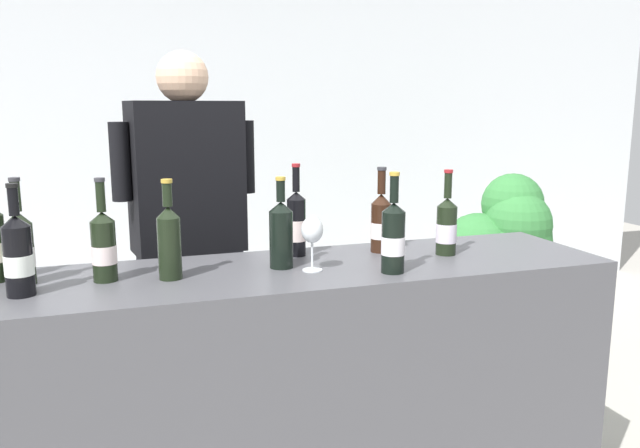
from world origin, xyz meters
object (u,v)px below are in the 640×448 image
(wine_bottle_2, at_px, (104,246))
(person_server, at_px, (190,265))
(wine_bottle_7, at_px, (20,248))
(wine_bottle_0, at_px, (169,240))
(wine_bottle_9, at_px, (381,222))
(potted_shrub, at_px, (502,248))
(wine_bottle_8, at_px, (281,233))
(wine_bottle_6, at_px, (296,223))
(wine_bottle_1, at_px, (446,226))
(wine_bottle_3, at_px, (393,237))
(wine_glass, at_px, (312,232))
(wine_bottle_4, at_px, (18,255))

(wine_bottle_2, relative_size, person_server, 0.19)
(wine_bottle_2, distance_m, wine_bottle_7, 0.25)
(wine_bottle_0, distance_m, wine_bottle_9, 0.82)
(potted_shrub, bearing_deg, wine_bottle_2, -156.59)
(wine_bottle_8, distance_m, wine_bottle_9, 0.44)
(wine_bottle_6, distance_m, person_server, 0.64)
(wine_bottle_6, distance_m, potted_shrub, 1.70)
(potted_shrub, bearing_deg, wine_bottle_9, -143.87)
(wine_bottle_1, xyz_separation_m, wine_bottle_3, (-0.30, -0.18, 0.01))
(wine_glass, relative_size, person_server, 0.11)
(wine_bottle_4, distance_m, wine_glass, 0.91)
(wine_bottle_4, height_order, wine_bottle_9, wine_bottle_4)
(wine_glass, bearing_deg, potted_shrub, 34.67)
(potted_shrub, bearing_deg, wine_bottle_0, -153.50)
(wine_bottle_7, bearing_deg, wine_bottle_2, -9.26)
(wine_bottle_8, relative_size, person_server, 0.18)
(wine_bottle_1, height_order, person_server, person_server)
(wine_bottle_3, distance_m, wine_bottle_9, 0.31)
(person_server, height_order, potted_shrub, person_server)
(wine_bottle_2, xyz_separation_m, wine_bottle_8, (0.59, -0.01, 0.01))
(wine_bottle_4, xyz_separation_m, wine_bottle_8, (0.82, 0.08, 0.00))
(potted_shrub, bearing_deg, wine_bottle_4, -156.87)
(wine_bottle_8, xyz_separation_m, wine_glass, (0.09, -0.07, 0.01))
(wine_bottle_7, bearing_deg, wine_bottle_6, 6.37)
(wine_bottle_6, relative_size, potted_shrub, 0.30)
(wine_bottle_0, height_order, wine_glass, wine_bottle_0)
(wine_bottle_3, bearing_deg, wine_bottle_0, 167.88)
(wine_bottle_4, height_order, person_server, person_server)
(wine_bottle_1, relative_size, wine_bottle_6, 0.93)
(wine_bottle_7, relative_size, wine_bottle_9, 1.03)
(wine_bottle_7, distance_m, potted_shrub, 2.58)
(wine_bottle_3, xyz_separation_m, wine_bottle_6, (-0.24, 0.34, 0.00))
(wine_bottle_0, height_order, wine_bottle_3, wine_bottle_3)
(wine_bottle_8, relative_size, wine_glass, 1.70)
(wine_bottle_7, bearing_deg, person_server, 44.52)
(wine_bottle_1, xyz_separation_m, wine_bottle_9, (-0.22, 0.12, 0.01))
(wine_bottle_3, relative_size, person_server, 0.19)
(wine_bottle_3, relative_size, potted_shrub, 0.29)
(wine_glass, height_order, potted_shrub, wine_glass)
(wine_bottle_0, xyz_separation_m, wine_bottle_3, (0.73, -0.16, -0.01))
(wine_glass, distance_m, potted_shrub, 1.83)
(wine_bottle_2, bearing_deg, wine_glass, -7.43)
(wine_bottle_8, bearing_deg, wine_bottle_1, -0.35)
(wine_bottle_9, bearing_deg, person_server, 142.82)
(wine_glass, bearing_deg, wine_bottle_7, 172.07)
(wine_bottle_7, xyz_separation_m, wine_glass, (0.92, -0.13, 0.02))
(wine_bottle_6, distance_m, wine_glass, 0.23)
(wine_bottle_2, xyz_separation_m, person_server, (0.34, 0.62, -0.24))
(wine_bottle_4, distance_m, person_server, 0.94)
(wine_glass, height_order, person_server, person_server)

